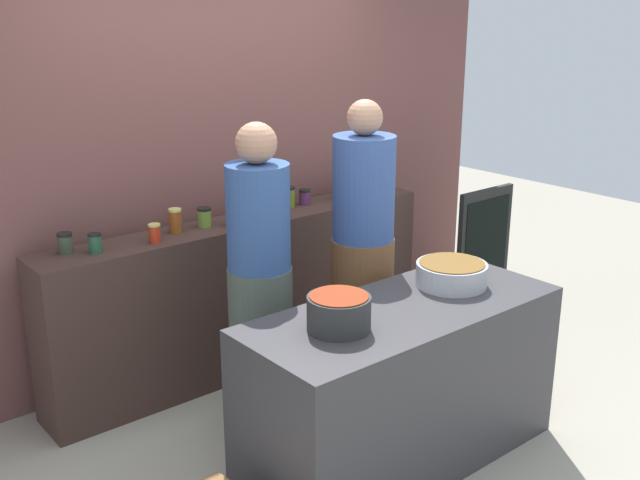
% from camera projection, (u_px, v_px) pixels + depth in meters
% --- Properties ---
extents(ground, '(12.00, 12.00, 0.00)m').
position_uv_depth(ground, '(360.00, 433.00, 4.22)').
color(ground, '#A19A88').
extents(storefront_wall, '(4.80, 0.12, 3.00)m').
position_uv_depth(storefront_wall, '(211.00, 133.00, 4.83)').
color(storefront_wall, brown).
rests_on(storefront_wall, ground).
extents(display_shelf, '(2.70, 0.36, 1.00)m').
position_uv_depth(display_shelf, '(246.00, 294.00, 4.88)').
color(display_shelf, '#3F2B25').
rests_on(display_shelf, ground).
extents(prep_table, '(1.70, 0.70, 0.86)m').
position_uv_depth(prep_table, '(401.00, 385.00, 3.87)').
color(prep_table, '#373539').
rests_on(prep_table, ground).
extents(preserve_jar_0, '(0.08, 0.08, 0.11)m').
position_uv_depth(preserve_jar_0, '(65.00, 243.00, 4.08)').
color(preserve_jar_0, '#394430').
rests_on(preserve_jar_0, display_shelf).
extents(preserve_jar_1, '(0.07, 0.07, 0.11)m').
position_uv_depth(preserve_jar_1, '(95.00, 243.00, 4.09)').
color(preserve_jar_1, '#275538').
rests_on(preserve_jar_1, display_shelf).
extents(preserve_jar_2, '(0.07, 0.07, 0.11)m').
position_uv_depth(preserve_jar_2, '(155.00, 233.00, 4.27)').
color(preserve_jar_2, red).
rests_on(preserve_jar_2, display_shelf).
extents(preserve_jar_3, '(0.08, 0.08, 0.15)m').
position_uv_depth(preserve_jar_3, '(175.00, 221.00, 4.44)').
color(preserve_jar_3, brown).
rests_on(preserve_jar_3, display_shelf).
extents(preserve_jar_4, '(0.09, 0.09, 0.12)m').
position_uv_depth(preserve_jar_4, '(204.00, 217.00, 4.57)').
color(preserve_jar_4, olive).
rests_on(preserve_jar_4, display_shelf).
extents(preserve_jar_5, '(0.09, 0.09, 0.10)m').
position_uv_depth(preserve_jar_5, '(233.00, 218.00, 4.59)').
color(preserve_jar_5, '#B53C17').
rests_on(preserve_jar_5, display_shelf).
extents(preserve_jar_6, '(0.09, 0.09, 0.13)m').
position_uv_depth(preserve_jar_6, '(274.00, 203.00, 4.87)').
color(preserve_jar_6, olive).
rests_on(preserve_jar_6, display_shelf).
extents(preserve_jar_7, '(0.08, 0.08, 0.14)m').
position_uv_depth(preserve_jar_7, '(289.00, 197.00, 5.00)').
color(preserve_jar_7, olive).
rests_on(preserve_jar_7, display_shelf).
extents(preserve_jar_8, '(0.08, 0.08, 0.10)m').
position_uv_depth(preserve_jar_8, '(305.00, 197.00, 5.07)').
color(preserve_jar_8, '#562952').
rests_on(preserve_jar_8, display_shelf).
extents(preserve_jar_9, '(0.08, 0.08, 0.11)m').
position_uv_depth(preserve_jar_9, '(338.00, 192.00, 5.18)').
color(preserve_jar_9, '#8B3512').
rests_on(preserve_jar_9, display_shelf).
extents(preserve_jar_10, '(0.08, 0.08, 0.12)m').
position_uv_depth(preserve_jar_10, '(356.00, 190.00, 5.24)').
color(preserve_jar_10, '#B22127').
rests_on(preserve_jar_10, display_shelf).
extents(preserve_jar_11, '(0.08, 0.08, 0.12)m').
position_uv_depth(preserve_jar_11, '(359.00, 184.00, 5.37)').
color(preserve_jar_11, gold).
rests_on(preserve_jar_11, display_shelf).
extents(preserve_jar_12, '(0.09, 0.09, 0.11)m').
position_uv_depth(preserve_jar_12, '(380.00, 183.00, 5.44)').
color(preserve_jar_12, orange).
rests_on(preserve_jar_12, display_shelf).
extents(cooking_pot_left, '(0.30, 0.30, 0.17)m').
position_uv_depth(cooking_pot_left, '(339.00, 313.00, 3.46)').
color(cooking_pot_left, '#2D2D2D').
rests_on(cooking_pot_left, prep_table).
extents(cooking_pot_center, '(0.38, 0.38, 0.13)m').
position_uv_depth(cooking_pot_center, '(451.00, 274.00, 4.01)').
color(cooking_pot_center, '#B7B7BC').
rests_on(cooking_pot_center, prep_table).
extents(cook_with_tongs, '(0.36, 0.36, 1.72)m').
position_uv_depth(cook_with_tongs, '(260.00, 293.00, 4.12)').
color(cook_with_tongs, '#4A564B').
rests_on(cook_with_tongs, ground).
extents(cook_in_cap, '(0.38, 0.38, 1.79)m').
position_uv_depth(cook_in_cap, '(362.00, 267.00, 4.44)').
color(cook_in_cap, brown).
rests_on(cook_in_cap, ground).
extents(chalkboard_sign, '(0.55, 0.05, 1.02)m').
position_uv_depth(chalkboard_sign, '(483.00, 255.00, 5.57)').
color(chalkboard_sign, black).
rests_on(chalkboard_sign, ground).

